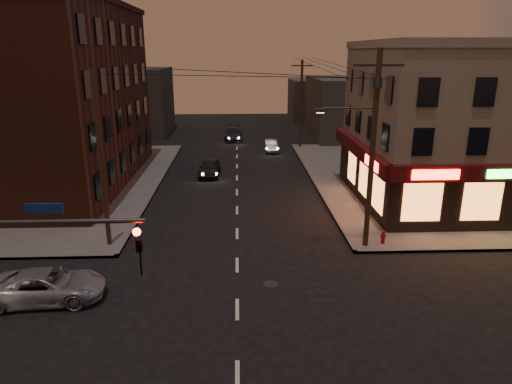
{
  "coord_description": "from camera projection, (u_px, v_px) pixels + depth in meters",
  "views": [
    {
      "loc": [
        0.1,
        -16.21,
        9.99
      ],
      "look_at": [
        0.99,
        5.69,
        3.2
      ],
      "focal_mm": 32.0,
      "sensor_mm": 36.0,
      "label": 1
    }
  ],
  "objects": [
    {
      "name": "ground",
      "position": [
        237.0,
        309.0,
        18.42
      ],
      "size": [
        120.0,
        120.0,
        0.0
      ],
      "primitive_type": "plane",
      "color": "black",
      "rests_on": "ground"
    },
    {
      "name": "sidewalk_ne",
      "position": [
        457.0,
        178.0,
        37.23
      ],
      "size": [
        24.0,
        28.0,
        0.15
      ],
      "primitive_type": "cube",
      "color": "#514F4C",
      "rests_on": "ground"
    },
    {
      "name": "sidewalk_nw",
      "position": [
        8.0,
        183.0,
        35.84
      ],
      "size": [
        24.0,
        28.0,
        0.15
      ],
      "primitive_type": "cube",
      "color": "#514F4C",
      "rests_on": "ground"
    },
    {
      "name": "pizza_building",
      "position": [
        476.0,
        124.0,
        30.27
      ],
      "size": [
        15.85,
        12.85,
        10.5
      ],
      "color": "gray",
      "rests_on": "sidewalk_ne"
    },
    {
      "name": "brick_apartment",
      "position": [
        42.0,
        98.0,
        34.03
      ],
      "size": [
        12.0,
        20.0,
        13.0
      ],
      "primitive_type": "cube",
      "color": "#4B2418",
      "rests_on": "sidewalk_nw"
    },
    {
      "name": "bg_building_ne_a",
      "position": [
        354.0,
        108.0,
        54.2
      ],
      "size": [
        10.0,
        12.0,
        7.0
      ],
      "primitive_type": "cube",
      "color": "#3F3D3A",
      "rests_on": "ground"
    },
    {
      "name": "bg_building_nw",
      "position": [
        132.0,
        101.0,
        56.82
      ],
      "size": [
        9.0,
        10.0,
        8.0
      ],
      "primitive_type": "cube",
      "color": "#3F3D3A",
      "rests_on": "ground"
    },
    {
      "name": "bg_building_ne_b",
      "position": [
        317.0,
        100.0,
        67.63
      ],
      "size": [
        8.0,
        8.0,
        6.0
      ],
      "primitive_type": "cube",
      "color": "#3F3D3A",
      "rests_on": "ground"
    },
    {
      "name": "utility_pole_main",
      "position": [
        371.0,
        141.0,
        22.51
      ],
      "size": [
        4.2,
        0.44,
        10.0
      ],
      "color": "#382619",
      "rests_on": "sidewalk_ne"
    },
    {
      "name": "utility_pole_far",
      "position": [
        301.0,
        104.0,
        47.85
      ],
      "size": [
        0.26,
        0.26,
        9.0
      ],
      "primitive_type": "cylinder",
      "color": "#382619",
      "rests_on": "sidewalk_ne"
    },
    {
      "name": "utility_pole_west",
      "position": [
        101.0,
        162.0,
        22.99
      ],
      "size": [
        0.24,
        0.24,
        9.0
      ],
      "primitive_type": "cylinder",
      "color": "#382619",
      "rests_on": "sidewalk_nw"
    },
    {
      "name": "traffic_signal",
      "position": [
        17.0,
        290.0,
        11.63
      ],
      "size": [
        4.49,
        0.32,
        6.47
      ],
      "color": "#333538",
      "rests_on": "ground"
    },
    {
      "name": "suv_cross",
      "position": [
        46.0,
        286.0,
        18.92
      ],
      "size": [
        4.86,
        2.49,
        1.31
      ],
      "primitive_type": "imported",
      "rotation": [
        0.0,
        0.0,
        1.64
      ],
      "color": "#93979B",
      "rests_on": "ground"
    },
    {
      "name": "sedan_near",
      "position": [
        210.0,
        167.0,
        38.07
      ],
      "size": [
        1.85,
        4.16,
        1.39
      ],
      "primitive_type": "imported",
      "rotation": [
        0.0,
        0.0,
        -0.05
      ],
      "color": "black",
      "rests_on": "ground"
    },
    {
      "name": "sedan_mid",
      "position": [
        271.0,
        146.0,
        47.29
      ],
      "size": [
        1.29,
        3.6,
        1.18
      ],
      "primitive_type": "imported",
      "rotation": [
        0.0,
        0.0,
        0.01
      ],
      "color": "slate",
      "rests_on": "ground"
    },
    {
      "name": "sedan_far",
      "position": [
        234.0,
        134.0,
        53.37
      ],
      "size": [
        2.1,
        4.95,
        1.43
      ],
      "primitive_type": "imported",
      "rotation": [
        0.0,
        0.0,
        -0.02
      ],
      "color": "#171D2F",
      "rests_on": "ground"
    },
    {
      "name": "fire_hydrant",
      "position": [
        383.0,
        236.0,
        24.29
      ],
      "size": [
        0.32,
        0.32,
        0.72
      ],
      "rotation": [
        0.0,
        0.0,
        0.25
      ],
      "color": "maroon",
      "rests_on": "sidewalk_ne"
    }
  ]
}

